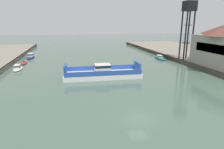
% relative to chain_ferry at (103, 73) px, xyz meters
% --- Properties ---
extents(ground_plane, '(400.00, 400.00, 0.00)m').
position_rel_chain_ferry_xyz_m(ground_plane, '(1.10, -21.25, -1.01)').
color(ground_plane, '#4C6656').
extents(chain_ferry, '(18.24, 6.51, 3.30)m').
position_rel_chain_ferry_xyz_m(chain_ferry, '(0.00, 0.00, 0.00)').
color(chain_ferry, silver).
rests_on(chain_ferry, ground).
extents(moored_boat_near_left, '(2.50, 7.75, 1.69)m').
position_rel_chain_ferry_xyz_m(moored_boat_near_left, '(-21.32, 31.78, -0.38)').
color(moored_boat_near_left, navy).
rests_on(moored_boat_near_left, ground).
extents(moored_boat_mid_left, '(1.67, 4.84, 1.00)m').
position_rel_chain_ferry_xyz_m(moored_boat_mid_left, '(-21.43, 20.85, -0.74)').
color(moored_boat_mid_left, red).
rests_on(moored_boat_mid_left, ground).
extents(moored_boat_mid_right, '(2.50, 6.98, 1.44)m').
position_rel_chain_ferry_xyz_m(moored_boat_mid_right, '(-21.52, 12.94, -0.47)').
color(moored_boat_mid_right, white).
rests_on(moored_boat_mid_right, ground).
extents(moored_boat_far_left, '(2.48, 7.49, 1.29)m').
position_rel_chain_ferry_xyz_m(moored_boat_far_left, '(24.06, 19.10, -0.53)').
color(moored_boat_far_left, '#237075').
rests_on(moored_boat_far_left, ground).
extents(crane_tower, '(3.21, 3.21, 17.41)m').
position_rel_chain_ferry_xyz_m(crane_tower, '(28.32, 10.66, 13.89)').
color(crane_tower, black).
rests_on(crane_tower, quay_right).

